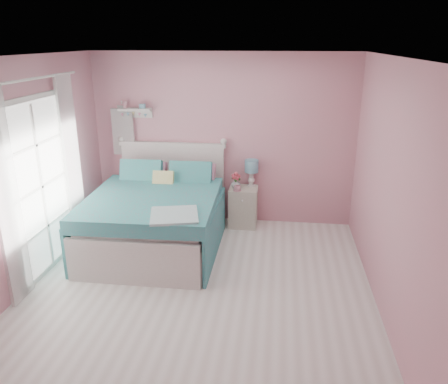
% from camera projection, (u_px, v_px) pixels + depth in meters
% --- Properties ---
extents(floor, '(4.50, 4.50, 0.00)m').
position_uv_depth(floor, '(197.00, 294.00, 5.00)').
color(floor, silver).
rests_on(floor, ground).
extents(room_shell, '(4.50, 4.50, 4.50)m').
position_uv_depth(room_shell, '(194.00, 160.00, 4.48)').
color(room_shell, pink).
rests_on(room_shell, floor).
extents(bed, '(1.74, 2.17, 1.25)m').
position_uv_depth(bed, '(157.00, 218.00, 6.05)').
color(bed, silver).
rests_on(bed, floor).
extents(nightstand, '(0.43, 0.42, 0.61)m').
position_uv_depth(nightstand, '(243.00, 207.00, 6.75)').
color(nightstand, beige).
rests_on(nightstand, floor).
extents(table_lamp, '(0.21, 0.21, 0.42)m').
position_uv_depth(table_lamp, '(252.00, 168.00, 6.65)').
color(table_lamp, white).
rests_on(table_lamp, nightstand).
extents(vase, '(0.16, 0.16, 0.15)m').
position_uv_depth(vase, '(236.00, 183.00, 6.62)').
color(vase, silver).
rests_on(vase, nightstand).
extents(teacup, '(0.13, 0.13, 0.08)m').
position_uv_depth(teacup, '(237.00, 188.00, 6.52)').
color(teacup, pink).
rests_on(teacup, nightstand).
extents(roses, '(0.14, 0.11, 0.12)m').
position_uv_depth(roses, '(236.00, 176.00, 6.58)').
color(roses, '#CB4556').
rests_on(roses, vase).
extents(wall_shelf, '(0.50, 0.15, 0.25)m').
position_uv_depth(wall_shelf, '(135.00, 110.00, 6.64)').
color(wall_shelf, silver).
rests_on(wall_shelf, room_shell).
extents(hanging_dress, '(0.34, 0.03, 0.72)m').
position_uv_depth(hanging_dress, '(123.00, 132.00, 6.77)').
color(hanging_dress, white).
rests_on(hanging_dress, room_shell).
extents(french_door, '(0.04, 1.32, 2.16)m').
position_uv_depth(french_door, '(41.00, 187.00, 5.26)').
color(french_door, silver).
rests_on(french_door, floor).
extents(curtain_near, '(0.04, 0.40, 2.32)m').
position_uv_depth(curtain_near, '(7.00, 201.00, 4.52)').
color(curtain_near, white).
rests_on(curtain_near, floor).
extents(curtain_far, '(0.04, 0.40, 2.32)m').
position_uv_depth(curtain_far, '(72.00, 162.00, 5.91)').
color(curtain_far, white).
rests_on(curtain_far, floor).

